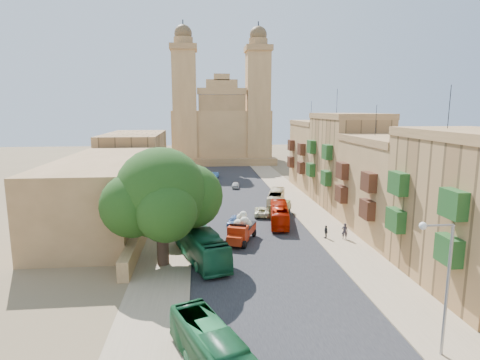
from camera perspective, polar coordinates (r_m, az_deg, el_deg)
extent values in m
plane|color=brown|center=(35.92, 4.30, -13.62)|extent=(260.00, 260.00, 0.00)
cube|color=black|center=(64.28, -0.36, -2.89)|extent=(14.00, 140.00, 0.01)
cube|color=#978163|center=(65.84, 7.91, -2.67)|extent=(5.00, 140.00, 0.01)
cube|color=#978163|center=(64.11, -8.86, -3.04)|extent=(5.00, 140.00, 0.01)
cube|color=#978163|center=(65.28, 5.77, -2.69)|extent=(0.25, 140.00, 0.12)
cube|color=#978163|center=(64.00, -6.62, -2.96)|extent=(0.25, 140.00, 0.12)
cube|color=#AC804E|center=(37.59, 30.17, -4.26)|extent=(8.00, 14.00, 12.00)
cylinder|color=black|center=(38.36, 27.63, 9.22)|extent=(0.06, 0.06, 3.60)
cube|color=#1F4F20|center=(32.39, 27.56, -8.83)|extent=(0.90, 2.20, 2.00)
cube|color=#1F4F20|center=(38.86, 21.24, -5.33)|extent=(0.90, 2.20, 2.00)
cube|color=#1F4F20|center=(31.54, 28.05, -3.02)|extent=(0.90, 2.20, 2.00)
cube|color=#1F4F20|center=(38.14, 21.56, -0.45)|extent=(0.90, 2.20, 2.00)
cube|color=#A27849|center=(49.44, 20.65, -1.27)|extent=(8.00, 14.00, 10.50)
cube|color=olive|center=(48.71, 21.06, 5.26)|extent=(8.20, 14.00, 0.80)
cylinder|color=black|center=(50.70, 18.77, 8.05)|extent=(0.06, 0.06, 3.60)
cube|color=#432216|center=(44.38, 17.62, -4.00)|extent=(0.90, 2.20, 2.00)
cube|color=#432216|center=(51.47, 14.19, -1.93)|extent=(0.90, 2.20, 2.00)
cube|color=#432216|center=(43.78, 17.82, -0.26)|extent=(0.90, 2.20, 2.00)
cube|color=#432216|center=(50.96, 14.33, 1.31)|extent=(0.90, 2.20, 2.00)
cube|color=#AC804E|center=(61.91, 15.01, 2.38)|extent=(8.00, 14.00, 13.00)
cube|color=olive|center=(61.41, 15.30, 8.77)|extent=(8.20, 14.00, 0.80)
cylinder|color=black|center=(63.71, 13.63, 10.86)|extent=(0.06, 0.06, 3.60)
cube|color=#1F4F20|center=(57.02, 12.14, 0.27)|extent=(0.90, 2.20, 2.00)
cube|color=#1F4F20|center=(64.42, 10.01, 1.46)|extent=(0.90, 2.20, 2.00)
cube|color=#1F4F20|center=(56.53, 12.27, 3.91)|extent=(0.90, 2.20, 2.00)
cube|color=#1F4F20|center=(63.99, 10.11, 4.68)|extent=(0.90, 2.20, 2.00)
cube|color=#A27849|center=(75.15, 11.23, 3.25)|extent=(8.00, 14.00, 11.50)
cube|color=olive|center=(74.69, 11.39, 7.94)|extent=(8.20, 14.00, 0.80)
cylinder|color=black|center=(77.06, 10.11, 9.68)|extent=(0.06, 0.06, 3.60)
cube|color=#432216|center=(70.39, 8.65, 1.75)|extent=(0.90, 2.20, 2.00)
cube|color=#432216|center=(77.93, 7.22, 2.58)|extent=(0.90, 2.20, 2.00)
cube|color=#432216|center=(70.00, 8.72, 4.36)|extent=(0.90, 2.20, 2.00)
cube|color=#432216|center=(77.58, 7.27, 4.94)|extent=(0.90, 2.20, 2.00)
cube|color=#A27849|center=(54.48, -12.58, -4.54)|extent=(1.00, 40.00, 1.80)
cube|color=olive|center=(52.79, -18.91, -1.64)|extent=(10.00, 28.00, 8.40)
cube|color=#AC804E|center=(77.89, -14.69, 2.80)|extent=(10.00, 22.00, 10.00)
cube|color=#A27849|center=(113.76, -2.81, 6.32)|extent=(26.00, 20.00, 14.00)
cube|color=olive|center=(103.92, -2.48, 2.59)|extent=(28.00, 4.00, 1.80)
cube|color=olive|center=(104.82, -2.57, 7.64)|extent=(12.00, 2.00, 16.00)
cube|color=#A27849|center=(104.83, -2.61, 12.51)|extent=(12.60, 2.40, 1.60)
cube|color=#A27849|center=(104.91, -2.62, 13.44)|extent=(8.00, 2.00, 2.40)
cube|color=#A27849|center=(105.03, -2.62, 14.42)|extent=(4.00, 2.00, 1.60)
cube|color=#A27849|center=(105.92, -7.85, 10.02)|extent=(6.00, 6.00, 29.00)
cube|color=olive|center=(107.01, -8.05, 18.13)|extent=(6.80, 6.80, 1.40)
cylinder|color=olive|center=(107.25, -8.07, 18.98)|extent=(4.80, 4.80, 1.80)
sphere|color=brown|center=(107.54, -8.10, 19.92)|extent=(4.40, 4.40, 4.40)
cylinder|color=black|center=(107.98, -8.13, 21.18)|extent=(0.28, 0.28, 1.80)
cube|color=#A27849|center=(106.98, 2.54, 10.10)|extent=(6.00, 6.00, 29.00)
cube|color=olive|center=(108.05, 2.60, 18.14)|extent=(6.80, 6.80, 1.40)
cylinder|color=olive|center=(108.29, 2.61, 18.97)|extent=(4.80, 4.80, 1.80)
sphere|color=brown|center=(108.58, 2.62, 19.91)|extent=(4.40, 4.40, 4.40)
cylinder|color=black|center=(109.02, 2.63, 21.16)|extent=(0.28, 0.28, 1.80)
cylinder|color=#35241A|center=(38.56, -10.94, -8.75)|extent=(1.11, 1.11, 4.20)
sphere|color=#14330E|center=(37.31, -11.19, -1.81)|extent=(8.41, 8.41, 8.41)
sphere|color=#14330E|center=(38.59, -7.04, -2.31)|extent=(6.19, 6.19, 6.19)
sphere|color=#14330E|center=(36.86, -15.05, -3.53)|extent=(5.75, 5.75, 5.75)
sphere|color=#14330E|center=(34.93, -10.43, -4.47)|extent=(5.31, 5.31, 5.31)
sphere|color=#14330E|center=(39.66, -12.66, 0.13)|extent=(4.87, 4.87, 4.87)
cylinder|color=#35241A|center=(46.46, -10.66, -6.60)|extent=(0.44, 0.44, 2.45)
sphere|color=#14330E|center=(45.82, -10.76, -3.64)|extent=(3.56, 3.56, 3.56)
cylinder|color=#35241A|center=(58.06, -9.68, -3.35)|extent=(0.44, 0.44, 2.18)
sphere|color=#14330E|center=(57.60, -9.75, -1.22)|extent=(3.17, 3.17, 3.17)
cylinder|color=#35241A|center=(69.75, -9.04, -1.00)|extent=(0.44, 0.44, 2.36)
sphere|color=#14330E|center=(69.34, -9.09, 0.93)|extent=(3.43, 3.43, 3.43)
cylinder|color=#35241A|center=(81.57, -8.58, 0.51)|extent=(0.44, 0.44, 2.06)
sphere|color=#14330E|center=(81.26, -8.62, 1.96)|extent=(3.00, 3.00, 3.00)
cylinder|color=gray|center=(26.88, 27.36, -13.92)|extent=(0.18, 0.18, 8.00)
cylinder|color=gray|center=(25.11, 26.36, -5.81)|extent=(1.80, 0.12, 0.12)
sphere|color=white|center=(24.65, 24.58, -5.96)|extent=(0.44, 0.44, 0.44)
cube|color=#A5260C|center=(45.20, 0.51, -6.96)|extent=(3.19, 3.92, 0.85)
cube|color=black|center=(45.07, 0.51, -6.39)|extent=(3.25, 3.98, 0.11)
cube|color=#A5260C|center=(43.18, -0.27, -7.65)|extent=(2.43, 2.22, 1.70)
cube|color=#A5260C|center=(42.27, -0.71, -8.59)|extent=(1.91, 1.65, 0.94)
cube|color=black|center=(42.99, -0.27, -6.81)|extent=(1.70, 0.76, 0.85)
cylinder|color=black|center=(42.95, -1.82, -8.95)|extent=(0.62, 0.91, 0.85)
cylinder|color=black|center=(42.44, 0.64, -9.18)|extent=(0.62, 0.91, 0.85)
cylinder|color=black|center=(46.71, -0.24, -7.36)|extent=(0.62, 0.91, 0.85)
cylinder|color=black|center=(46.24, 2.02, -7.55)|extent=(0.62, 0.91, 0.85)
sphere|color=beige|center=(44.60, -0.27, -6.25)|extent=(1.04, 1.04, 1.04)
sphere|color=beige|center=(44.62, 1.00, -6.24)|extent=(1.04, 1.04, 1.04)
sphere|color=beige|center=(45.52, 0.70, -5.91)|extent=(1.04, 1.04, 1.04)
sphere|color=beige|center=(45.04, 0.08, -5.40)|extent=(0.94, 0.94, 0.94)
sphere|color=beige|center=(44.00, 0.63, -5.84)|extent=(0.94, 0.94, 0.94)
sphere|color=beige|center=(44.66, 0.48, -4.97)|extent=(0.85, 0.85, 0.85)
cube|color=#4C5821|center=(55.15, 5.74, -4.16)|extent=(3.53, 4.78, 1.81)
cylinder|color=black|center=(54.04, 4.48, -5.04)|extent=(0.56, 0.78, 0.72)
cylinder|color=black|center=(53.67, 6.26, -5.17)|extent=(0.56, 0.78, 0.72)
cylinder|color=black|center=(56.91, 5.22, -4.27)|extent=(0.56, 0.78, 0.72)
cylinder|color=black|center=(56.56, 6.92, -4.39)|extent=(0.56, 0.78, 0.72)
imported|color=#1A5E33|center=(23.70, -3.46, -23.52)|extent=(5.56, 9.55, 2.62)
imported|color=#155231|center=(39.46, -5.72, -9.00)|extent=(5.71, 11.47, 3.12)
imported|color=#AF1500|center=(51.12, 5.61, -4.89)|extent=(3.59, 9.29, 2.52)
imported|color=#FBE5B7|center=(59.93, 5.15, -2.69)|extent=(4.27, 9.03, 2.45)
imported|color=#3D5D97|center=(50.78, -0.80, -5.75)|extent=(2.45, 3.63, 1.15)
imported|color=white|center=(69.15, -4.38, -1.41)|extent=(2.34, 4.41, 1.38)
imported|color=beige|center=(55.07, 3.17, -4.46)|extent=(2.73, 4.67, 1.22)
imported|color=navy|center=(78.78, -4.82, -0.10)|extent=(1.94, 3.96, 1.11)
imported|color=silver|center=(74.09, -0.63, -0.70)|extent=(1.71, 3.50, 1.15)
imported|color=#3C74B8|center=(84.86, -3.60, 0.69)|extent=(1.91, 3.87, 1.22)
imported|color=#29252E|center=(46.74, 14.66, -7.05)|extent=(0.78, 0.64, 1.84)
imported|color=#2C2D30|center=(46.61, 12.11, -7.22)|extent=(0.43, 0.90, 1.49)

